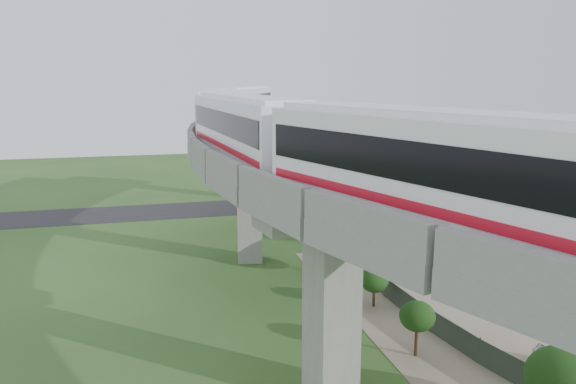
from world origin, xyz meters
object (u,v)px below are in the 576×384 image
car_white (572,362)px  car_dark (381,265)px  metro_train (263,119)px  car_red (550,303)px

car_white → car_dark: car_white is taller
car_white → metro_train: bearing=99.7°
car_red → car_white: bearing=-78.1°
metro_train → car_white: size_ratio=16.17×
car_white → car_dark: 17.11m
car_white → car_dark: size_ratio=0.99×
metro_train → car_red: bearing=-21.7°
car_red → car_dark: car_dark is taller
car_white → car_red: bearing=24.7°
car_dark → metro_train: bearing=122.7°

